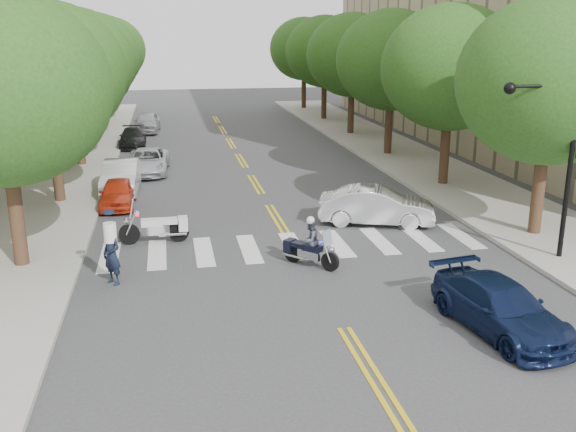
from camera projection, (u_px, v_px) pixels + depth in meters
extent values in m
plane|color=#38383A|center=(344.00, 328.00, 16.09)|extent=(140.00, 140.00, 0.00)
cube|color=#9E9991|center=(69.00, 166.00, 35.13)|extent=(5.00, 60.00, 0.15)
cube|color=#9E9991|center=(398.00, 154.00, 38.53)|extent=(5.00, 60.00, 0.15)
cylinder|color=#382316|center=(17.00, 217.00, 19.71)|extent=(0.44, 0.44, 3.32)
ellipsoid|color=#244C15|center=(1.00, 89.00, 18.63)|extent=(6.40, 6.40, 5.76)
cylinder|color=#382316|center=(57.00, 166.00, 27.26)|extent=(0.44, 0.44, 3.32)
ellipsoid|color=#244C15|center=(47.00, 72.00, 26.18)|extent=(6.40, 6.40, 5.76)
cylinder|color=#382316|center=(80.00, 136.00, 34.82)|extent=(0.44, 0.44, 3.32)
ellipsoid|color=#244C15|center=(73.00, 63.00, 33.73)|extent=(6.40, 6.40, 5.76)
cylinder|color=#382316|center=(94.00, 118.00, 42.37)|extent=(0.44, 0.44, 3.32)
ellipsoid|color=#244C15|center=(89.00, 57.00, 41.28)|extent=(6.40, 6.40, 5.76)
cylinder|color=#382316|center=(104.00, 104.00, 49.92)|extent=(0.44, 0.44, 3.32)
ellipsoid|color=#244C15|center=(100.00, 53.00, 48.83)|extent=(6.40, 6.40, 5.76)
cylinder|color=#382316|center=(112.00, 95.00, 57.47)|extent=(0.44, 0.44, 3.32)
ellipsoid|color=#244C15|center=(109.00, 50.00, 56.38)|extent=(6.40, 6.40, 5.76)
cylinder|color=#382316|center=(538.00, 192.00, 22.86)|extent=(0.44, 0.44, 3.32)
ellipsoid|color=#244C15|center=(551.00, 80.00, 21.77)|extent=(6.40, 6.40, 5.76)
cylinder|color=#382316|center=(445.00, 152.00, 30.41)|extent=(0.44, 0.44, 3.32)
ellipsoid|color=#244C15|center=(451.00, 68.00, 29.33)|extent=(6.40, 6.40, 5.76)
cylinder|color=#382316|center=(388.00, 128.00, 37.96)|extent=(0.44, 0.44, 3.32)
ellipsoid|color=#244C15|center=(391.00, 60.00, 36.88)|extent=(6.40, 6.40, 5.76)
cylinder|color=#382316|center=(351.00, 112.00, 45.51)|extent=(0.44, 0.44, 3.32)
ellipsoid|color=#244C15|center=(352.00, 55.00, 44.43)|extent=(6.40, 6.40, 5.76)
cylinder|color=#382316|center=(324.00, 100.00, 53.06)|extent=(0.44, 0.44, 3.32)
ellipsoid|color=#244C15|center=(325.00, 51.00, 51.98)|extent=(6.40, 6.40, 5.76)
cylinder|color=#382316|center=(304.00, 91.00, 60.61)|extent=(0.44, 0.44, 3.32)
ellipsoid|color=#244C15|center=(304.00, 49.00, 59.53)|extent=(6.40, 6.40, 5.76)
cylinder|color=black|center=(570.00, 170.00, 20.02)|extent=(0.16, 0.16, 6.00)
cylinder|color=black|center=(544.00, 86.00, 19.08)|extent=(2.40, 0.10, 0.10)
sphere|color=black|center=(510.00, 88.00, 18.90)|extent=(0.36, 0.36, 0.36)
cylinder|color=black|center=(330.00, 262.00, 19.84)|extent=(0.50, 0.53, 0.60)
cylinder|color=black|center=(293.00, 253.00, 20.66)|extent=(0.53, 0.55, 0.60)
cube|color=silver|center=(310.00, 254.00, 20.25)|extent=(0.75, 0.78, 0.28)
cube|color=black|center=(312.00, 248.00, 20.13)|extent=(0.66, 0.67, 0.20)
cube|color=black|center=(300.00, 244.00, 20.41)|extent=(0.59, 0.60, 0.14)
cube|color=black|center=(290.00, 245.00, 20.67)|extent=(0.47, 0.46, 0.40)
cube|color=#8C99A5|center=(327.00, 238.00, 19.69)|extent=(0.42, 0.40, 0.48)
cube|color=red|center=(325.00, 241.00, 19.91)|extent=(0.13, 0.13, 0.07)
cube|color=#0C26E5|center=(321.00, 243.00, 19.74)|extent=(0.13, 0.13, 0.07)
imported|color=#474C56|center=(310.00, 240.00, 20.12)|extent=(0.86, 0.85, 1.40)
sphere|color=silver|center=(310.00, 220.00, 19.94)|extent=(0.27, 0.27, 0.27)
cylinder|color=black|center=(129.00, 234.00, 22.33)|extent=(0.73, 0.16, 0.73)
cylinder|color=black|center=(179.00, 231.00, 22.67)|extent=(0.73, 0.21, 0.73)
cube|color=silver|center=(156.00, 229.00, 22.48)|extent=(0.97, 0.36, 0.34)
cube|color=silver|center=(152.00, 222.00, 22.38)|extent=(0.75, 0.40, 0.23)
cube|color=silver|center=(169.00, 221.00, 22.49)|extent=(0.59, 0.44, 0.17)
cube|color=silver|center=(183.00, 223.00, 22.62)|extent=(0.33, 0.48, 0.48)
cube|color=#8C99A5|center=(132.00, 209.00, 22.10)|extent=(0.17, 0.54, 0.58)
cube|color=red|center=(137.00, 215.00, 22.07)|extent=(0.11, 0.11, 0.09)
cube|color=#0C26E5|center=(137.00, 213.00, 22.31)|extent=(0.11, 0.11, 0.09)
imported|color=black|center=(112.00, 255.00, 18.69)|extent=(0.76, 0.77, 1.80)
imported|color=silver|center=(377.00, 206.00, 24.56)|extent=(4.64, 2.86, 1.44)
imported|color=#0D1838|center=(500.00, 307.00, 15.81)|extent=(2.43, 4.54, 1.25)
imported|color=red|center=(118.00, 193.00, 27.07)|extent=(1.47, 3.49, 1.18)
imported|color=silver|center=(121.00, 177.00, 29.46)|extent=(1.69, 4.49, 1.46)
imported|color=#B7BBC0|center=(147.00, 161.00, 33.38)|extent=(2.36, 4.68, 1.27)
imported|color=black|center=(133.00, 138.00, 41.06)|extent=(1.66, 4.07, 1.18)
imported|color=#9E9EA3|center=(147.00, 122.00, 46.92)|extent=(2.07, 4.49, 1.49)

